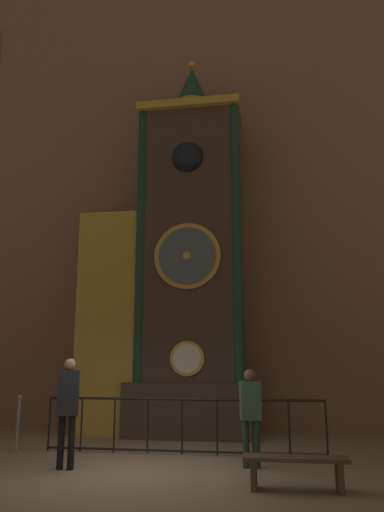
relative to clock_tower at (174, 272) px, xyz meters
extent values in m
plane|color=#847056|center=(0.16, -4.20, -3.95)|extent=(28.00, 28.00, 0.00)
cube|color=#846047|center=(0.16, 1.21, 2.92)|extent=(24.00, 0.30, 13.74)
cube|color=#423328|center=(0.46, 0.02, -3.32)|extent=(3.08, 1.61, 1.24)
cube|color=#423328|center=(0.46, 0.02, 0.83)|extent=(2.46, 1.40, 7.06)
cube|color=gold|center=(0.46, -0.08, 4.26)|extent=(2.66, 1.54, 0.20)
cylinder|color=gold|center=(0.46, -0.71, -2.15)|extent=(0.80, 0.05, 0.80)
cylinder|color=silver|center=(0.46, -0.74, -2.15)|extent=(0.65, 0.03, 0.65)
cylinder|color=gold|center=(0.46, -0.71, 0.26)|extent=(1.61, 0.07, 1.61)
cylinder|color=#4C515B|center=(0.46, -0.75, 0.26)|extent=(1.39, 0.04, 1.39)
cylinder|color=gold|center=(0.46, -0.77, 0.26)|extent=(0.19, 0.03, 0.19)
cube|color=black|center=(0.46, -0.19, 2.81)|extent=(1.02, 0.42, 1.02)
sphere|color=black|center=(0.46, -0.60, 2.81)|extent=(0.81, 0.81, 0.81)
cylinder|color=#193828|center=(-0.72, -0.60, 0.83)|extent=(0.25, 0.25, 7.06)
cylinder|color=#193828|center=(1.64, -0.60, 0.83)|extent=(0.25, 0.25, 7.06)
cylinder|color=gold|center=(0.46, 0.02, 4.51)|extent=(0.94, 0.94, 0.30)
cone|color=#1C3D2C|center=(0.46, 0.02, 5.20)|extent=(0.90, 0.90, 1.09)
sphere|color=gold|center=(0.46, 0.02, 5.87)|extent=(0.20, 0.20, 0.20)
cube|color=maroon|center=(-1.57, 0.07, -1.22)|extent=(1.49, 1.19, 5.46)
cube|color=gold|center=(-1.57, -0.54, -1.22)|extent=(1.57, 0.06, 5.46)
cylinder|color=black|center=(-2.04, -2.39, -3.43)|extent=(0.04, 0.04, 1.03)
cylinder|color=black|center=(-1.37, -2.39, -3.43)|extent=(0.04, 0.04, 1.03)
cylinder|color=black|center=(-0.70, -2.39, -3.43)|extent=(0.04, 0.04, 1.03)
cylinder|color=black|center=(-0.02, -2.39, -3.43)|extent=(0.04, 0.04, 1.03)
cylinder|color=black|center=(0.65, -2.39, -3.43)|extent=(0.04, 0.04, 1.03)
cylinder|color=black|center=(1.32, -2.39, -3.43)|extent=(0.04, 0.04, 1.03)
cylinder|color=black|center=(1.99, -2.39, -3.43)|extent=(0.04, 0.04, 1.03)
cylinder|color=black|center=(2.67, -2.39, -3.43)|extent=(0.04, 0.04, 1.03)
cylinder|color=black|center=(3.34, -2.39, -3.43)|extent=(0.04, 0.04, 1.03)
cylinder|color=black|center=(0.65, -2.39, -2.94)|extent=(5.38, 0.05, 0.05)
cylinder|color=black|center=(0.65, -2.39, -3.89)|extent=(5.38, 0.04, 0.04)
cylinder|color=black|center=(-1.08, -4.05, -3.52)|extent=(0.11, 0.11, 0.84)
cylinder|color=black|center=(-0.90, -4.05, -3.52)|extent=(0.11, 0.11, 0.84)
cube|color=black|center=(-0.99, -4.05, -2.74)|extent=(0.39, 0.32, 0.73)
sphere|color=#8C664C|center=(-0.99, -4.05, -2.28)|extent=(0.20, 0.20, 0.20)
cylinder|color=#213427|center=(1.92, -3.47, -3.57)|extent=(0.11, 0.11, 0.76)
cylinder|color=#213427|center=(2.10, -3.47, -3.57)|extent=(0.11, 0.11, 0.76)
cube|color=#385642|center=(2.01, -3.47, -2.87)|extent=(0.38, 0.28, 0.63)
sphere|color=brown|center=(2.01, -3.47, -2.46)|extent=(0.21, 0.21, 0.21)
cylinder|color=gray|center=(-2.57, -2.67, -3.93)|extent=(0.28, 0.28, 0.04)
cylinder|color=gray|center=(-2.57, -2.67, -3.45)|extent=(0.06, 0.06, 0.99)
sphere|color=gray|center=(-2.57, -2.67, -2.92)|extent=(0.09, 0.09, 0.09)
cube|color=brown|center=(2.66, -4.86, -3.53)|extent=(1.43, 0.40, 0.05)
cube|color=brown|center=(2.09, -4.86, -3.75)|extent=(0.08, 0.36, 0.39)
cube|color=brown|center=(3.24, -4.86, -3.75)|extent=(0.08, 0.36, 0.39)
camera|label=1|loc=(2.39, -12.25, -2.25)|focal=35.00mm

